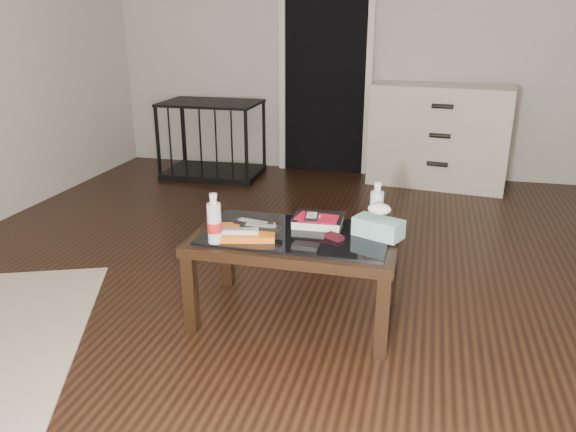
{
  "coord_description": "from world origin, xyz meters",
  "views": [
    {
      "loc": [
        0.59,
        -2.96,
        1.46
      ],
      "look_at": [
        -0.03,
        -0.47,
        0.55
      ],
      "focal_mm": 35.0,
      "sensor_mm": 36.0,
      "label": 1
    }
  ],
  "objects_px": {
    "textbook": "(318,220)",
    "tissue_box": "(378,228)",
    "coffee_table": "(296,245)",
    "water_bottle_right": "(377,206)",
    "pet_crate": "(213,152)",
    "dresser": "(439,136)",
    "water_bottle_left": "(214,218)"
  },
  "relations": [
    {
      "from": "pet_crate",
      "to": "water_bottle_right",
      "type": "bearing_deg",
      "value": -54.31
    },
    {
      "from": "tissue_box",
      "to": "dresser",
      "type": "bearing_deg",
      "value": 106.48
    },
    {
      "from": "water_bottle_right",
      "to": "tissue_box",
      "type": "height_order",
      "value": "water_bottle_right"
    },
    {
      "from": "pet_crate",
      "to": "coffee_table",
      "type": "bearing_deg",
      "value": -62.3
    },
    {
      "from": "dresser",
      "to": "water_bottle_left",
      "type": "distance_m",
      "value": 3.08
    },
    {
      "from": "dresser",
      "to": "textbook",
      "type": "relative_size",
      "value": 5.02
    },
    {
      "from": "dresser",
      "to": "water_bottle_left",
      "type": "xyz_separation_m",
      "value": [
        -1.03,
        -2.9,
        0.13
      ]
    },
    {
      "from": "tissue_box",
      "to": "pet_crate",
      "type": "bearing_deg",
      "value": 149.64
    },
    {
      "from": "dresser",
      "to": "water_bottle_right",
      "type": "bearing_deg",
      "value": -89.69
    },
    {
      "from": "dresser",
      "to": "textbook",
      "type": "bearing_deg",
      "value": -95.92
    },
    {
      "from": "coffee_table",
      "to": "pet_crate",
      "type": "distance_m",
      "value": 2.83
    },
    {
      "from": "dresser",
      "to": "coffee_table",
      "type": "bearing_deg",
      "value": -96.93
    },
    {
      "from": "water_bottle_right",
      "to": "tissue_box",
      "type": "xyz_separation_m",
      "value": [
        0.02,
        -0.11,
        -0.07
      ]
    },
    {
      "from": "coffee_table",
      "to": "water_bottle_left",
      "type": "relative_size",
      "value": 4.2
    },
    {
      "from": "water_bottle_right",
      "to": "coffee_table",
      "type": "bearing_deg",
      "value": -156.83
    },
    {
      "from": "textbook",
      "to": "water_bottle_right",
      "type": "xyz_separation_m",
      "value": [
        0.29,
        0.02,
        0.1
      ]
    },
    {
      "from": "textbook",
      "to": "water_bottle_left",
      "type": "bearing_deg",
      "value": -143.15
    },
    {
      "from": "coffee_table",
      "to": "textbook",
      "type": "distance_m",
      "value": 0.18
    },
    {
      "from": "textbook",
      "to": "dresser",
      "type": "bearing_deg",
      "value": 74.08
    },
    {
      "from": "dresser",
      "to": "water_bottle_right",
      "type": "xyz_separation_m",
      "value": [
        -0.32,
        -2.53,
        0.13
      ]
    },
    {
      "from": "textbook",
      "to": "water_bottle_right",
      "type": "distance_m",
      "value": 0.31
    },
    {
      "from": "pet_crate",
      "to": "dresser",
      "type": "bearing_deg",
      "value": 4.28
    },
    {
      "from": "pet_crate",
      "to": "water_bottle_left",
      "type": "distance_m",
      "value": 2.89
    },
    {
      "from": "textbook",
      "to": "pet_crate",
      "type": "bearing_deg",
      "value": 120.14
    },
    {
      "from": "coffee_table",
      "to": "water_bottle_right",
      "type": "xyz_separation_m",
      "value": [
        0.37,
        0.16,
        0.18
      ]
    },
    {
      "from": "pet_crate",
      "to": "tissue_box",
      "type": "relative_size",
      "value": 4.0
    },
    {
      "from": "coffee_table",
      "to": "pet_crate",
      "type": "bearing_deg",
      "value": 119.67
    },
    {
      "from": "coffee_table",
      "to": "pet_crate",
      "type": "relative_size",
      "value": 1.09
    },
    {
      "from": "water_bottle_right",
      "to": "tissue_box",
      "type": "distance_m",
      "value": 0.13
    },
    {
      "from": "textbook",
      "to": "tissue_box",
      "type": "relative_size",
      "value": 1.09
    },
    {
      "from": "water_bottle_left",
      "to": "tissue_box",
      "type": "xyz_separation_m",
      "value": [
        0.74,
        0.26,
        -0.07
      ]
    },
    {
      "from": "textbook",
      "to": "water_bottle_right",
      "type": "bearing_deg",
      "value": 1.91
    }
  ]
}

